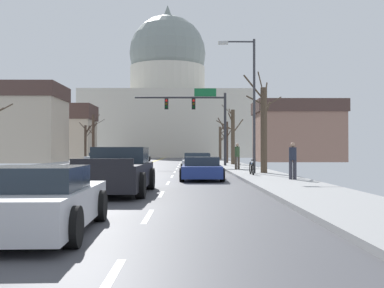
% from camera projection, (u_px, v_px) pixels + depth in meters
% --- Properties ---
extents(ground, '(20.00, 180.00, 0.20)m').
position_uv_depth(ground, '(103.00, 178.00, 24.03)').
color(ground, '#47474C').
extents(signal_gantry, '(7.91, 0.41, 6.67)m').
position_uv_depth(signal_gantry, '(199.00, 111.00, 40.14)').
color(signal_gantry, '#28282D').
rests_on(signal_gantry, ground).
extents(street_lamp_right, '(2.14, 0.24, 7.72)m').
position_uv_depth(street_lamp_right, '(249.00, 94.00, 26.72)').
color(street_lamp_right, '#333338').
rests_on(street_lamp_right, ground).
extents(capitol_building, '(33.45, 23.92, 32.65)m').
position_uv_depth(capitol_building, '(168.00, 103.00, 99.57)').
color(capitol_building, beige).
rests_on(capitol_building, ground).
extents(sedan_near_00, '(2.04, 4.48, 1.19)m').
position_uv_depth(sedan_near_00, '(200.00, 161.00, 36.71)').
color(sedan_near_00, '#6B6056').
rests_on(sedan_near_00, ground).
extents(sedan_near_01, '(2.12, 4.31, 1.29)m').
position_uv_depth(sedan_near_01, '(197.00, 163.00, 30.23)').
color(sedan_near_01, silver).
rests_on(sedan_near_01, ground).
extents(sedan_near_02, '(2.18, 4.37, 1.14)m').
position_uv_depth(sedan_near_02, '(202.00, 169.00, 22.92)').
color(sedan_near_02, navy).
rests_on(sedan_near_02, ground).
extents(pickup_truck_near_03, '(2.29, 5.45, 1.58)m').
position_uv_depth(pickup_truck_near_03, '(118.00, 172.00, 15.89)').
color(pickup_truck_near_03, black).
rests_on(pickup_truck_near_03, ground).
extents(sedan_near_04, '(2.14, 4.36, 1.19)m').
position_uv_depth(sedan_near_04, '(37.00, 202.00, 8.26)').
color(sedan_near_04, silver).
rests_on(sedan_near_04, ground).
extents(sedan_oncoming_00, '(2.07, 4.55, 1.22)m').
position_uv_depth(sedan_oncoming_00, '(98.00, 159.00, 48.37)').
color(sedan_oncoming_00, '#9EA3A8').
rests_on(sedan_oncoming_00, ground).
extents(sedan_oncoming_01, '(2.08, 4.72, 1.17)m').
position_uv_depth(sedan_oncoming_01, '(141.00, 157.00, 60.10)').
color(sedan_oncoming_01, '#9EA3A8').
rests_on(sedan_oncoming_01, ground).
extents(flank_building_00, '(9.19, 7.98, 9.16)m').
position_uv_depth(flank_building_00, '(23.00, 123.00, 54.64)').
color(flank_building_00, '#B2A38E').
rests_on(flank_building_00, ground).
extents(flank_building_01, '(10.42, 7.27, 8.35)m').
position_uv_depth(flank_building_01, '(60.00, 132.00, 71.15)').
color(flank_building_01, '#B2A38E').
rests_on(flank_building_01, ground).
extents(flank_building_02, '(10.93, 7.47, 7.69)m').
position_uv_depth(flank_building_02, '(298.00, 131.00, 59.22)').
color(flank_building_02, '#8C6656').
rests_on(flank_building_02, ground).
extents(bare_tree_00, '(1.41, 0.87, 4.72)m').
position_uv_depth(bare_tree_00, '(226.00, 141.00, 48.71)').
color(bare_tree_00, '#423328').
rests_on(bare_tree_00, ground).
extents(bare_tree_01, '(2.18, 1.88, 6.19)m').
position_uv_depth(bare_tree_01, '(93.00, 136.00, 62.20)').
color(bare_tree_01, '#423328').
rests_on(bare_tree_01, ground).
extents(bare_tree_02, '(2.29, 2.51, 5.75)m').
position_uv_depth(bare_tree_02, '(264.00, 127.00, 27.29)').
color(bare_tree_02, '#4C3D2D').
rests_on(bare_tree_02, ground).
extents(bare_tree_04, '(2.63, 2.25, 5.50)m').
position_uv_depth(bare_tree_04, '(233.00, 135.00, 43.53)').
color(bare_tree_04, '#4C3D2D').
rests_on(bare_tree_04, ground).
extents(bare_tree_05, '(2.00, 1.83, 4.87)m').
position_uv_depth(bare_tree_05, '(86.00, 140.00, 57.69)').
color(bare_tree_05, '#423328').
rests_on(bare_tree_05, ground).
extents(bare_tree_06, '(1.53, 2.28, 5.28)m').
position_uv_depth(bare_tree_06, '(221.00, 142.00, 64.04)').
color(bare_tree_06, brown).
rests_on(bare_tree_06, ground).
extents(pedestrian_00, '(0.35, 0.34, 1.78)m').
position_uv_depth(pedestrian_00, '(237.00, 155.00, 32.01)').
color(pedestrian_00, '#4C4238').
rests_on(pedestrian_00, ground).
extents(pedestrian_01, '(0.35, 0.34, 1.68)m').
position_uv_depth(pedestrian_01, '(293.00, 159.00, 21.17)').
color(pedestrian_01, '#33333D').
rests_on(pedestrian_01, ground).
extents(bicycle_parked, '(0.12, 1.77, 0.85)m').
position_uv_depth(bicycle_parked, '(252.00, 168.00, 25.27)').
color(bicycle_parked, black).
rests_on(bicycle_parked, ground).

